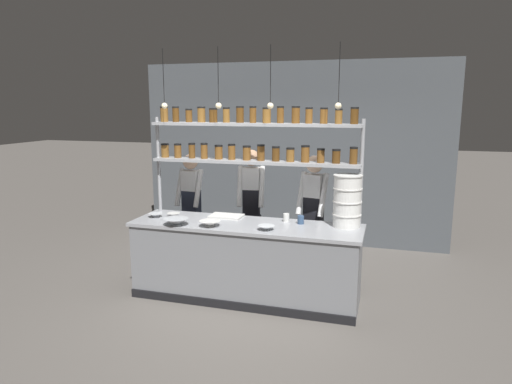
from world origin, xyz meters
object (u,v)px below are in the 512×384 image
object	(u,v)px
serving_cup_by_board	(286,218)
spice_shelf_unit	(253,144)
chef_left	(191,204)
prep_bowl_center_back	(155,215)
prep_bowl_center_front	(266,228)
chef_center	(251,203)
prep_bowl_far_left	(210,224)
container_stack	(347,201)
cutting_board	(226,216)
prep_bowl_near_right	(174,215)
serving_cup_front	(301,220)
prep_bowl_near_left	(176,222)
chef_right	(313,212)

from	to	relation	value
serving_cup_by_board	spice_shelf_unit	bearing A→B (deg)	166.31
chef_left	prep_bowl_center_back	bearing A→B (deg)	-93.75
chef_left	prep_bowl_center_front	xyz separation A→B (m)	(1.35, -0.99, 0.02)
chef_center	prep_bowl_far_left	world-z (taller)	chef_center
container_stack	cutting_board	xyz separation A→B (m)	(-1.47, 0.03, -0.29)
cutting_board	prep_bowl_center_back	distance (m)	0.88
prep_bowl_near_right	container_stack	bearing A→B (deg)	3.44
serving_cup_front	serving_cup_by_board	distance (m)	0.19
chef_center	cutting_board	world-z (taller)	chef_center
chef_left	cutting_board	distance (m)	0.91
prep_bowl_near_right	prep_bowl_center_back	bearing A→B (deg)	-155.40
prep_bowl_near_left	serving_cup_by_board	distance (m)	1.29
spice_shelf_unit	prep_bowl_far_left	bearing A→B (deg)	-121.46
chef_center	cutting_board	bearing A→B (deg)	-114.26
prep_bowl_far_left	chef_right	bearing A→B (deg)	39.82
chef_center	serving_cup_front	world-z (taller)	chef_center
prep_bowl_center_front	prep_bowl_near_right	bearing A→B (deg)	167.66
chef_left	serving_cup_by_board	size ratio (longest dim) A/B	16.36
spice_shelf_unit	prep_bowl_near_right	distance (m)	1.33
spice_shelf_unit	prep_bowl_near_right	size ratio (longest dim) A/B	16.11
cutting_board	prep_bowl_center_front	distance (m)	0.77
spice_shelf_unit	container_stack	distance (m)	1.30
cutting_board	serving_cup_by_board	xyz separation A→B (m)	(0.76, -0.02, 0.04)
container_stack	prep_bowl_far_left	bearing A→B (deg)	-163.66
chef_right	prep_bowl_far_left	size ratio (longest dim) A/B	6.81
cutting_board	chef_center	bearing A→B (deg)	75.32
prep_bowl_near_left	serving_cup_front	bearing A→B (deg)	18.70
cutting_board	serving_cup_front	size ratio (longest dim) A/B	4.10
chef_right	container_stack	size ratio (longest dim) A/B	2.80
spice_shelf_unit	prep_bowl_center_front	world-z (taller)	spice_shelf_unit
cutting_board	chef_right	bearing A→B (deg)	21.38
chef_right	prep_bowl_near_left	bearing A→B (deg)	-135.38
prep_bowl_center_back	prep_bowl_near_right	size ratio (longest dim) A/B	1.07
container_stack	prep_bowl_near_right	world-z (taller)	container_stack
prep_bowl_near_left	prep_bowl_center_front	distance (m)	1.06
spice_shelf_unit	serving_cup_front	size ratio (longest dim) A/B	26.68
prep_bowl_center_front	prep_bowl_near_right	distance (m)	1.30
prep_bowl_near_right	serving_cup_by_board	size ratio (longest dim) A/B	1.63
chef_left	serving_cup_by_board	distance (m)	1.59
chef_left	serving_cup_by_board	xyz separation A→B (m)	(1.48, -0.57, 0.04)
chef_right	cutting_board	xyz separation A→B (m)	(-1.02, -0.40, -0.03)
container_stack	serving_cup_front	bearing A→B (deg)	-176.68
chef_right	serving_cup_front	bearing A→B (deg)	-86.87
prep_bowl_center_front	chef_left	bearing A→B (deg)	143.82
prep_bowl_center_front	prep_bowl_far_left	distance (m)	0.66
prep_bowl_near_left	serving_cup_front	xyz separation A→B (m)	(1.37, 0.46, 0.01)
chef_right	prep_bowl_near_left	world-z (taller)	chef_right
prep_bowl_far_left	serving_cup_front	size ratio (longest dim) A/B	2.52
prep_bowl_center_back	container_stack	bearing A→B (deg)	5.41
chef_center	chef_right	size ratio (longest dim) A/B	1.02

